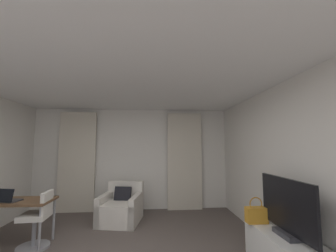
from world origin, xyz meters
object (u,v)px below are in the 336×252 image
Objects in this scene: desk_chair at (37,223)px; laptop at (7,199)px; desk at (13,205)px; armchair at (121,208)px; handbag_primary at (256,214)px; tv_flatscreen at (287,209)px.

laptop is (-0.47, -0.03, 0.39)m from desk_chair.
armchair is at bearing 31.90° from desk.
laptop reaches higher than handbag_primary.
desk_chair is (-1.18, -1.08, 0.11)m from armchair.
desk is 3.28× the size of handbag_primary.
desk is at bearing 69.95° from laptop.
tv_flatscreen reaches higher than armchair.
laptop is at bearing -110.05° from desk.
handbag_primary is (3.38, -0.58, 0.23)m from desk_chair.
tv_flatscreen is (4.00, -1.04, 0.06)m from laptop.
laptop is at bearing -176.85° from desk_chair.
desk_chair is 0.61m from laptop.
handbag_primary is at bearing -9.73° from desk_chair.
armchair is 3.23m from tv_flatscreen.
desk_chair is 3.72m from tv_flatscreen.
armchair is 2.78m from handbag_primary.
laptop is 4.14m from tv_flatscreen.
armchair is 1.60m from desk_chair.
handbag_primary is at bearing -36.97° from armchair.
armchair is at bearing 42.38° from desk_chair.
laptop reaches higher than desk.
tv_flatscreen reaches higher than handbag_primary.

